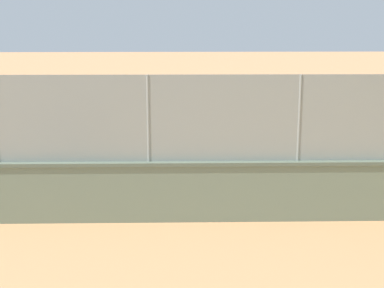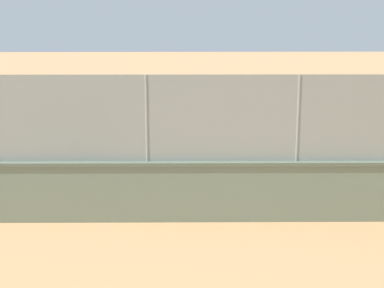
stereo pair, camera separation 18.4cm
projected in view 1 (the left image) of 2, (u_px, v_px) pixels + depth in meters
ground_plane at (222, 133)px, 22.35m from camera, size 260.00×260.00×0.00m
perimeter_wall at (296, 190)px, 11.56m from camera, size 33.14×1.74×1.35m
fence_panel_on_wall at (299, 118)px, 11.24m from camera, size 32.53×1.36×1.87m
player_baseline_waiting at (63, 151)px, 14.49m from camera, size 1.25×0.72×1.55m
player_crossing_court at (249, 145)px, 14.74m from camera, size 1.06×0.80×1.71m
sports_ball at (57, 207)px, 12.37m from camera, size 0.10×0.10×0.10m
spare_ball_by_wall at (31, 197)px, 13.05m from camera, size 0.17×0.17×0.17m
courtside_bench at (382, 176)px, 13.58m from camera, size 1.61×0.44×0.87m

